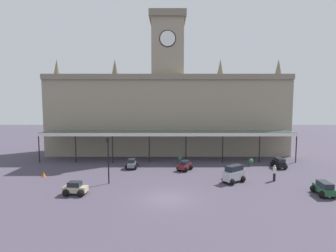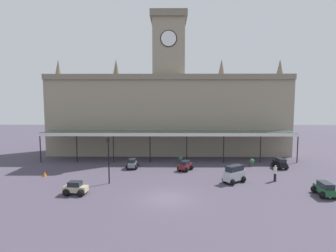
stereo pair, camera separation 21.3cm
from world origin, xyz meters
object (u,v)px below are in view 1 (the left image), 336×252
object	(u,v)px
car_maroon_sedan	(185,166)
car_grey_sedan	(132,164)
car_beige_sedan	(76,189)
traffic_cone	(44,174)
car_silver_van	(234,175)
victorian_lamppost	(109,154)
car_green_estate	(324,189)
planter_forecourt_centre	(251,162)
car_black_estate	(279,163)
pedestrian_beside_cars	(275,172)
planter_by_canopy	(181,160)

from	to	relation	value
car_maroon_sedan	car_grey_sedan	xyz separation A→B (m)	(-6.51, 0.93, 0.00)
car_beige_sedan	traffic_cone	distance (m)	7.85
car_silver_van	victorian_lamppost	xyz separation A→B (m)	(-12.71, -0.45, 2.18)
car_green_estate	victorian_lamppost	xyz separation A→B (m)	(-19.71, 3.34, 2.43)
car_maroon_sedan	planter_forecourt_centre	bearing A→B (deg)	14.12
car_silver_van	traffic_cone	world-z (taller)	car_silver_van
car_black_estate	car_beige_sedan	size ratio (longest dim) A/B	1.07
victorian_lamppost	car_black_estate	bearing A→B (deg)	17.73
car_green_estate	car_maroon_sedan	xyz separation A→B (m)	(-11.72, 8.48, -0.06)
pedestrian_beside_cars	car_maroon_sedan	bearing A→B (deg)	154.86
car_green_estate	car_maroon_sedan	world-z (taller)	car_green_estate
car_grey_sedan	traffic_cone	bearing A→B (deg)	-158.49
car_green_estate	car_grey_sedan	size ratio (longest dim) A/B	1.11
car_grey_sedan	pedestrian_beside_cars	distance (m)	16.41
planter_by_canopy	car_black_estate	bearing A→B (deg)	-10.66
victorian_lamppost	traffic_cone	world-z (taller)	victorian_lamppost
car_silver_van	traffic_cone	xyz separation A→B (m)	(-20.43, 2.00, -0.53)
victorian_lamppost	planter_forecourt_centre	xyz separation A→B (m)	(16.61, 7.31, -2.50)
car_grey_sedan	victorian_lamppost	xyz separation A→B (m)	(-1.49, -6.08, 2.49)
car_maroon_sedan	victorian_lamppost	world-z (taller)	victorian_lamppost
car_maroon_sedan	planter_forecourt_centre	world-z (taller)	car_maroon_sedan
car_green_estate	planter_forecourt_centre	xyz separation A→B (m)	(-3.10, 10.65, -0.07)
car_silver_van	planter_by_canopy	world-z (taller)	car_silver_van
car_black_estate	traffic_cone	bearing A→B (deg)	-171.98
traffic_cone	planter_by_canopy	bearing A→B (deg)	21.97
pedestrian_beside_cars	victorian_lamppost	world-z (taller)	victorian_lamppost
victorian_lamppost	traffic_cone	bearing A→B (deg)	162.39
planter_by_canopy	car_beige_sedan	bearing A→B (deg)	-129.82
car_beige_sedan	planter_by_canopy	bearing A→B (deg)	50.18
car_black_estate	pedestrian_beside_cars	world-z (taller)	pedestrian_beside_cars
victorian_lamppost	planter_by_canopy	world-z (taller)	victorian_lamppost
car_green_estate	traffic_cone	bearing A→B (deg)	168.09
car_green_estate	planter_by_canopy	distance (m)	17.03
victorian_lamppost	traffic_cone	distance (m)	8.54
car_green_estate	car_silver_van	bearing A→B (deg)	151.61
pedestrian_beside_cars	car_silver_van	bearing A→B (deg)	-174.09
pedestrian_beside_cars	planter_forecourt_centre	size ratio (longest dim) A/B	1.74
victorian_lamppost	planter_by_canopy	distance (m)	11.76
car_green_estate	traffic_cone	world-z (taller)	car_green_estate
car_beige_sedan	car_silver_van	xyz separation A→B (m)	(14.98, 3.64, 0.30)
car_green_estate	car_grey_sedan	xyz separation A→B (m)	(-18.22, 9.41, -0.06)
car_green_estate	car_silver_van	xyz separation A→B (m)	(-7.00, 3.78, 0.24)
car_green_estate	pedestrian_beside_cars	xyz separation A→B (m)	(-2.66, 4.23, 0.34)
car_black_estate	car_beige_sedan	xyz separation A→B (m)	(-22.05, -9.52, -0.06)
car_grey_sedan	pedestrian_beside_cars	size ratio (longest dim) A/B	1.23
car_maroon_sedan	car_grey_sedan	size ratio (longest dim) A/B	1.09
car_beige_sedan	pedestrian_beside_cars	world-z (taller)	pedestrian_beside_cars
car_maroon_sedan	planter_by_canopy	xyz separation A→B (m)	(-0.40, 3.48, -0.01)
car_maroon_sedan	car_beige_sedan	distance (m)	13.22
planter_by_canopy	planter_forecourt_centre	xyz separation A→B (m)	(9.02, -1.31, 0.00)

